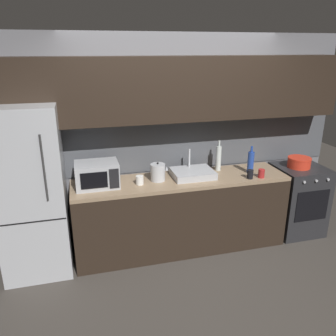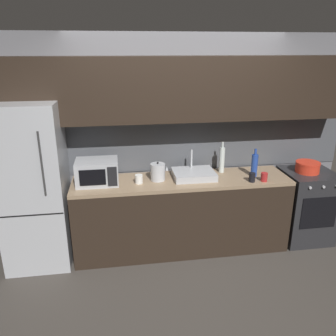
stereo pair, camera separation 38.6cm
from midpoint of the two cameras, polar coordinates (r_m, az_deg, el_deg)
The scene contains 14 objects.
ground_plane at distance 3.66m, azimuth 8.22°, elevation -20.43°, with size 10.00×10.00×0.00m, color #3D3833.
back_wall at distance 4.05m, azimuth 4.40°, elevation 8.22°, with size 4.24×0.44×2.50m.
counter_run at distance 4.13m, azimuth 4.94°, elevation -7.73°, with size 2.50×0.60×0.90m.
refrigerator at distance 3.91m, azimuth -18.85°, elevation -2.96°, with size 0.68×0.69×1.83m.
oven_range at distance 4.74m, azimuth 24.10°, elevation -5.75°, with size 0.60×0.62×0.90m.
microwave at distance 3.81m, azimuth -8.92°, elevation -0.70°, with size 0.46×0.35×0.27m.
sink_basin at distance 4.00m, azimuth 7.07°, elevation -1.08°, with size 0.48×0.38×0.30m.
kettle at distance 3.87m, azimuth 1.15°, elevation -0.71°, with size 0.20×0.17×0.22m.
wine_bottle_blue at distance 4.16m, azimuth 16.83°, elevation 0.45°, with size 0.08×0.08×0.33m.
wine_bottle_clear at distance 4.19m, azimuth 11.61°, elevation 1.35°, with size 0.06×0.06×0.38m.
mug_red at distance 4.06m, azimuth 18.40°, elevation -1.49°, with size 0.07×0.07×0.10m, color #A82323.
mug_dark at distance 4.00m, azimuth 16.56°, elevation -1.56°, with size 0.07×0.07×0.11m, color black.
mug_white at distance 3.80m, azimuth -2.00°, elevation -1.90°, with size 0.08×0.08×0.10m, color silver.
cooking_pot at distance 4.54m, azimuth 24.55°, elevation 0.11°, with size 0.29×0.29×0.13m.
Camera 2 is at (-0.72, -2.70, 2.33)m, focal length 36.54 mm.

